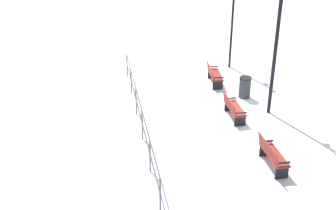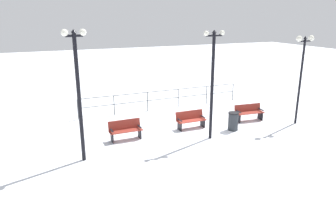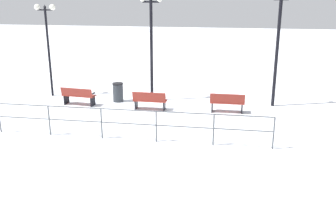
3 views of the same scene
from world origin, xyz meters
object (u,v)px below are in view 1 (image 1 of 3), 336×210
object	(u,v)px
lamppost_middle	(277,40)
bench_nearest	(272,154)
lamppost_far	(234,2)
trash_bin	(245,87)
bench_second	(233,108)
bench_third	(214,74)

from	to	relation	value
lamppost_middle	bench_nearest	bearing A→B (deg)	-110.98
lamppost_far	trash_bin	xyz separation A→B (m)	(-0.47, -3.62, -2.83)
lamppost_far	trash_bin	bearing A→B (deg)	-97.35
lamppost_far	trash_bin	world-z (taller)	lamppost_far
bench_second	lamppost_far	world-z (taller)	lamppost_far
bench_second	lamppost_far	xyz separation A→B (m)	(1.56, 5.42, 2.84)
bench_third	trash_bin	world-z (taller)	trash_bin
bench_second	lamppost_middle	xyz separation A→B (m)	(1.56, 0.22, 2.55)
bench_third	lamppost_far	distance (m)	3.71
bench_nearest	bench_second	xyz separation A→B (m)	(-0.16, 3.44, -0.02)
lamppost_far	trash_bin	size ratio (longest dim) A/B	4.97
lamppost_middle	lamppost_far	bearing A→B (deg)	90.00
bench_nearest	bench_second	distance (m)	3.44
bench_second	lamppost_middle	bearing A→B (deg)	8.51
lamppost_far	bench_second	bearing A→B (deg)	-106.05
lamppost_middle	bench_third	bearing A→B (deg)	113.15
lamppost_far	lamppost_middle	bearing A→B (deg)	-90.00
lamppost_far	bench_third	bearing A→B (deg)	-124.92
bench_second	trash_bin	world-z (taller)	trash_bin
bench_nearest	lamppost_far	bearing A→B (deg)	80.76
bench_second	bench_third	size ratio (longest dim) A/B	0.93
lamppost_far	trash_bin	distance (m)	4.62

